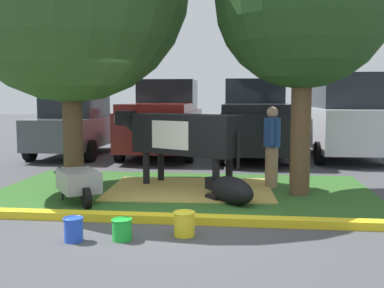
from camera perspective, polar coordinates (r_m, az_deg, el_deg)
ground_plane at (r=6.97m, az=-2.74°, el=-9.65°), size 80.00×80.00×0.00m
grass_island at (r=9.16m, az=-1.10°, el=-5.82°), size 7.36×4.20×0.02m
curb_yellow at (r=6.98m, az=-3.66°, el=-9.13°), size 8.56×0.24×0.12m
hay_bedding at (r=9.27m, az=-0.22°, el=-5.58°), size 3.33×2.57×0.04m
shade_tree_right at (r=9.02m, az=13.62°, el=16.79°), size 3.24×3.24×5.24m
cow_holstein at (r=9.39m, az=-1.24°, el=1.17°), size 2.91×1.85×1.55m
calf_lying at (r=8.13m, az=4.75°, el=-5.68°), size 1.04×1.24×0.48m
person_handler at (r=9.54m, az=9.82°, el=-0.05°), size 0.34×0.53×1.66m
wheelbarrow at (r=8.33m, az=-13.78°, el=-4.53°), size 1.22×1.48×0.63m
bucket_blue at (r=6.25m, az=-14.41°, el=-10.11°), size 0.27×0.27×0.31m
bucket_green at (r=6.18m, az=-8.64°, el=-10.32°), size 0.28×0.28×0.29m
bucket_yellow at (r=6.29m, az=-0.97°, el=-9.75°), size 0.30×0.30×0.33m
hatchback_white at (r=15.12m, az=-14.07°, el=2.36°), size 2.09×4.43×2.02m
pickup_truck_maroon at (r=14.90m, az=-3.44°, el=2.98°), size 2.30×5.44×2.42m
pickup_truck_black at (r=14.48m, az=7.77°, el=2.85°), size 2.30×5.44×2.42m
suv_black at (r=14.71m, az=18.20°, el=3.26°), size 2.19×4.64×2.52m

